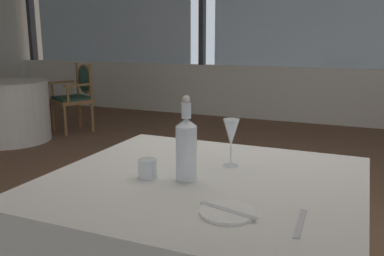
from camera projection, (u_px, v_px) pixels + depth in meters
The scene contains 10 objects.
ground_plane at pixel (236, 230), 2.81m from camera, with size 15.04×15.04×0.00m, color brown.
window_wall_far at pixel (315, 50), 6.12m from camera, with size 11.57×0.14×2.81m.
side_plate at pixel (228, 212), 1.27m from camera, with size 0.18×0.18×0.01m, color white.
butter_knife at pixel (228, 210), 1.27m from camera, with size 0.20×0.02×0.00m, color silver.
dinner_fork at pixel (300, 223), 1.20m from camera, with size 0.20×0.02×0.00m, color silver.
water_bottle at pixel (186, 147), 1.55m from camera, with size 0.08×0.08×0.33m.
wine_glass at pixel (231, 134), 1.71m from camera, with size 0.07×0.07×0.20m.
water_tumbler at pixel (147, 168), 1.59m from camera, with size 0.07×0.07×0.07m, color white.
background_table_1 at pixel (9, 111), 5.17m from camera, with size 1.00×1.00×0.76m.
dining_chair_1_0 at pixel (77, 92), 5.73m from camera, with size 0.64×0.61×0.94m.
Camera 1 is at (0.74, -2.50, 1.30)m, focal length 38.26 mm.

